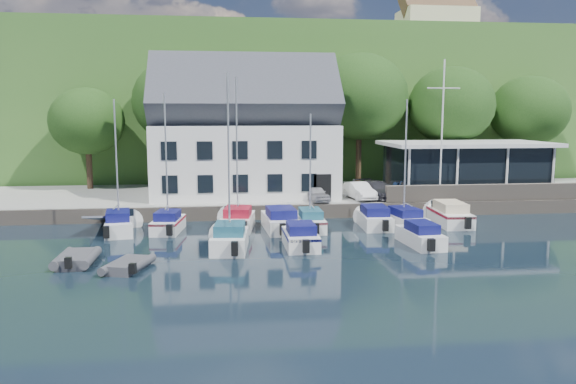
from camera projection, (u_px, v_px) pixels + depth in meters
name	position (u px, v px, depth m)	size (l,w,h in m)	color
ground	(393.00, 256.00, 29.34)	(180.00, 180.00, 0.00)	black
quay	(329.00, 197.00, 46.48)	(60.00, 13.00, 1.00)	gray
quay_face	(347.00, 211.00, 40.09)	(60.00, 0.30, 1.00)	#6B6156
hillside	(276.00, 109.00, 89.19)	(160.00, 75.00, 16.00)	#2D5921
field_patch	(318.00, 62.00, 96.86)	(50.00, 30.00, 0.30)	#576432
farmhouse	(436.00, 24.00, 80.25)	(10.40, 7.00, 8.20)	beige
harbor_building	(245.00, 140.00, 44.00)	(14.40, 8.20, 8.70)	silver
club_pavilion	(465.00, 167.00, 45.94)	(13.20, 7.20, 4.10)	black
seawall	(503.00, 192.00, 41.74)	(18.00, 0.50, 1.20)	#6B6156
gangway	(103.00, 229.00, 36.26)	(1.20, 6.00, 1.40)	silver
car_silver	(315.00, 193.00, 41.28)	(1.35, 3.35, 1.14)	#B8B9BD
car_white	(359.00, 191.00, 42.18)	(1.35, 3.87, 1.27)	silver
car_dgrey	(377.00, 190.00, 42.67)	(1.83, 4.50, 1.31)	#303035
car_blue	(408.00, 188.00, 43.35)	(1.57, 3.98, 1.36)	#2B4B85
flagpole	(442.00, 131.00, 41.08)	(2.47, 0.20, 10.28)	silver
tree_0	(88.00, 139.00, 47.55)	(6.28, 6.28, 8.58)	black
tree_1	(179.00, 123.00, 49.05)	(8.10, 8.10, 11.07)	black
tree_2	(272.00, 121.00, 49.26)	(8.38, 8.38, 11.45)	black
tree_3	(359.00, 119.00, 50.55)	(8.62, 8.62, 11.78)	black
tree_4	(451.00, 125.00, 51.10)	(7.77, 7.77, 10.62)	black
tree_5	(528.00, 129.00, 52.71)	(7.24, 7.24, 9.90)	black
boat_r1_0	(116.00, 162.00, 34.38)	(1.80, 5.88, 8.90)	silver
boat_r1_1	(166.00, 166.00, 34.80)	(1.76, 5.01, 8.37)	silver
boat_r1_2	(237.00, 160.00, 35.63)	(2.09, 5.56, 8.96)	silver
boat_r1_3	(281.00, 218.00, 35.88)	(2.17, 6.56, 1.49)	silver
boat_r1_4	(310.00, 166.00, 35.60)	(1.72, 5.83, 8.23)	silver
boat_r1_5	(374.00, 216.00, 36.80)	(1.92, 5.87, 1.44)	silver
boat_r1_6	(405.00, 165.00, 36.22)	(1.88, 5.93, 8.22)	silver
boat_r1_7	(449.00, 212.00, 37.85)	(2.06, 7.10, 1.55)	silver
boat_r2_1	(229.00, 165.00, 30.06)	(2.03, 5.52, 9.34)	silver
boat_r2_2	(300.00, 235.00, 31.23)	(1.91, 5.24, 1.41)	silver
boat_r2_3	(420.00, 233.00, 31.71)	(1.68, 5.54, 1.37)	silver
dinghy_0	(77.00, 257.00, 27.72)	(1.91, 3.19, 0.74)	#3A3A3F
dinghy_1	(128.00, 263.00, 26.70)	(1.67, 2.78, 0.65)	#3A3A3F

